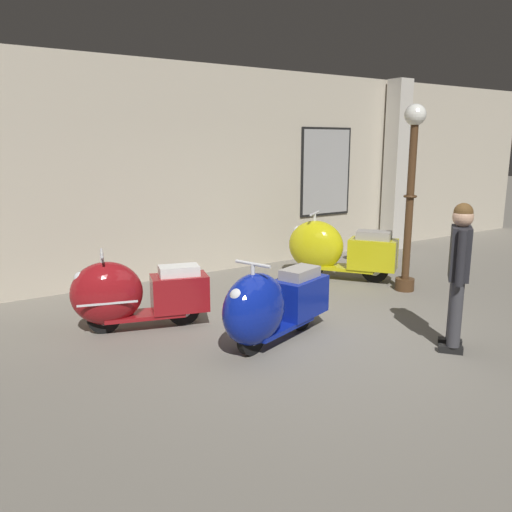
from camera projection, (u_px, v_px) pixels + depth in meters
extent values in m
plane|color=slate|center=(328.00, 341.00, 5.77)|extent=(60.00, 60.00, 0.00)
cube|color=#BCB29E|center=(184.00, 172.00, 8.36)|extent=(18.00, 0.20, 3.39)
cube|color=black|center=(326.00, 172.00, 9.83)|extent=(1.18, 0.03, 1.65)
cube|color=#9E9E9E|center=(326.00, 172.00, 9.82)|extent=(1.10, 0.01, 1.57)
cube|color=beige|center=(396.00, 166.00, 10.51)|extent=(0.36, 0.36, 3.39)
cylinder|color=black|center=(104.00, 317.00, 5.96)|extent=(0.39, 0.18, 0.39)
cylinder|color=silver|center=(104.00, 317.00, 5.96)|extent=(0.19, 0.14, 0.17)
cylinder|color=black|center=(183.00, 309.00, 6.23)|extent=(0.39, 0.18, 0.39)
cylinder|color=silver|center=(183.00, 309.00, 6.23)|extent=(0.19, 0.14, 0.17)
cube|color=maroon|center=(145.00, 315.00, 6.10)|extent=(0.98, 0.59, 0.05)
ellipsoid|color=maroon|center=(107.00, 293.00, 5.92)|extent=(0.92, 0.71, 0.74)
cube|color=maroon|center=(180.00, 293.00, 6.17)|extent=(0.74, 0.55, 0.43)
cube|color=silver|center=(179.00, 271.00, 6.12)|extent=(0.52, 0.39, 0.12)
sphere|color=silver|center=(81.00, 278.00, 5.80)|extent=(0.15, 0.15, 0.15)
cylinder|color=silver|center=(102.00, 265.00, 5.84)|extent=(0.04, 0.04, 0.27)
cylinder|color=silver|center=(102.00, 253.00, 5.81)|extent=(0.15, 0.42, 0.03)
cube|color=silver|center=(108.00, 304.00, 5.70)|extent=(0.63, 0.19, 0.02)
cylinder|color=black|center=(252.00, 336.00, 5.35)|extent=(0.40, 0.20, 0.40)
cylinder|color=silver|center=(252.00, 336.00, 5.35)|extent=(0.20, 0.15, 0.18)
cylinder|color=black|center=(301.00, 313.00, 6.08)|extent=(0.40, 0.20, 0.40)
cylinder|color=silver|center=(301.00, 313.00, 6.08)|extent=(0.20, 0.15, 0.18)
cube|color=navy|center=(278.00, 326.00, 5.72)|extent=(1.01, 0.65, 0.05)
ellipsoid|color=navy|center=(255.00, 309.00, 5.33)|extent=(0.95, 0.76, 0.75)
cube|color=navy|center=(299.00, 296.00, 6.00)|extent=(0.77, 0.60, 0.44)
cube|color=gray|center=(300.00, 273.00, 5.94)|extent=(0.54, 0.42, 0.12)
sphere|color=silver|center=(237.00, 296.00, 5.07)|extent=(0.15, 0.15, 0.15)
cylinder|color=silver|center=(253.00, 277.00, 5.23)|extent=(0.04, 0.04, 0.28)
cylinder|color=silver|center=(253.00, 264.00, 5.20)|extent=(0.17, 0.42, 0.03)
cylinder|color=black|center=(312.00, 264.00, 8.52)|extent=(0.32, 0.40, 0.43)
cylinder|color=silver|center=(312.00, 264.00, 8.52)|extent=(0.20, 0.22, 0.19)
cylinder|color=black|center=(375.00, 269.00, 8.15)|extent=(0.32, 0.40, 0.43)
cylinder|color=silver|center=(375.00, 269.00, 8.15)|extent=(0.20, 0.22, 0.19)
cube|color=gold|center=(343.00, 267.00, 8.34)|extent=(0.91, 1.06, 0.05)
ellipsoid|color=gold|center=(316.00, 245.00, 8.43)|extent=(0.98, 1.06, 0.82)
cube|color=gold|center=(373.00, 254.00, 8.11)|extent=(0.77, 0.85, 0.47)
cube|color=gray|center=(374.00, 235.00, 8.05)|extent=(0.54, 0.60, 0.13)
sphere|color=silver|center=(298.00, 231.00, 8.49)|extent=(0.16, 0.16, 0.16)
cylinder|color=silver|center=(314.00, 223.00, 8.36)|extent=(0.05, 0.05, 0.30)
cylinder|color=silver|center=(315.00, 213.00, 8.33)|extent=(0.41, 0.30, 0.03)
cylinder|color=#472D19|center=(405.00, 284.00, 7.73)|extent=(0.28, 0.28, 0.18)
cylinder|color=#472D19|center=(410.00, 204.00, 7.47)|extent=(0.11, 0.11, 2.23)
torus|color=#472D19|center=(410.00, 196.00, 7.45)|extent=(0.19, 0.19, 0.04)
sphere|color=white|center=(415.00, 115.00, 7.21)|extent=(0.30, 0.30, 0.30)
cube|color=black|center=(450.00, 342.00, 5.62)|extent=(0.23, 0.25, 0.08)
cylinder|color=#38383D|center=(455.00, 305.00, 5.52)|extent=(0.13, 0.13, 0.78)
cube|color=black|center=(450.00, 349.00, 5.42)|extent=(0.23, 0.25, 0.08)
cylinder|color=#38383D|center=(456.00, 311.00, 5.33)|extent=(0.13, 0.13, 0.78)
cube|color=#232328|center=(460.00, 253.00, 5.30)|extent=(0.40, 0.37, 0.55)
cylinder|color=#232328|center=(459.00, 250.00, 5.51)|extent=(0.09, 0.09, 0.57)
cylinder|color=#232328|center=(461.00, 258.00, 5.10)|extent=(0.09, 0.09, 0.57)
sphere|color=tan|center=(463.00, 217.00, 5.22)|extent=(0.21, 0.21, 0.21)
sphere|color=brown|center=(463.00, 212.00, 5.21)|extent=(0.19, 0.19, 0.19)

